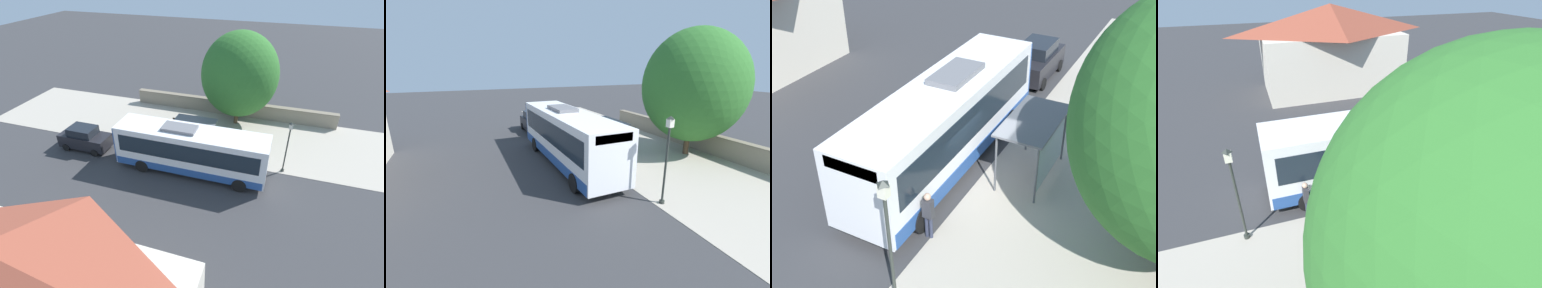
# 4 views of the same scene
# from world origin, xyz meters

# --- Properties ---
(ground_plane) EXTENTS (120.00, 120.00, 0.00)m
(ground_plane) POSITION_xyz_m (0.00, 0.00, 0.00)
(ground_plane) COLOR #353538
(ground_plane) RESTS_ON ground
(sidewalk_plaza) EXTENTS (9.00, 44.00, 0.02)m
(sidewalk_plaza) POSITION_xyz_m (-4.50, 0.00, 0.01)
(sidewalk_plaza) COLOR #ADA393
(sidewalk_plaza) RESTS_ON ground
(bus) EXTENTS (2.69, 10.95, 3.60)m
(bus) POSITION_xyz_m (1.66, -0.92, 1.86)
(bus) COLOR white
(bus) RESTS_ON ground
(bus_shelter) EXTENTS (1.82, 3.39, 2.44)m
(bus_shelter) POSITION_xyz_m (-1.73, -1.60, 2.05)
(bus_shelter) COLOR #515459
(bus_shelter) RESTS_ON ground
(pedestrian) EXTENTS (0.34, 0.23, 1.77)m
(pedestrian) POSITION_xyz_m (0.07, 3.11, 1.05)
(pedestrian) COLOR #2D3347
(pedestrian) RESTS_ON ground
(bench) EXTENTS (0.40, 1.71, 0.88)m
(bench) POSITION_xyz_m (-4.31, -3.81, 0.48)
(bench) COLOR brown
(bench) RESTS_ON ground
(street_lamp_near) EXTENTS (0.28, 0.28, 4.12)m
(street_lamp_near) POSITION_xyz_m (-0.36, 5.65, 2.45)
(street_lamp_near) COLOR #2D332D
(street_lamp_near) RESTS_ON ground
(parked_car_behind_bus) EXTENTS (1.92, 4.11, 1.94)m
(parked_car_behind_bus) POSITION_xyz_m (1.37, -10.17, 0.94)
(parked_car_behind_bus) COLOR black
(parked_car_behind_bus) RESTS_ON ground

